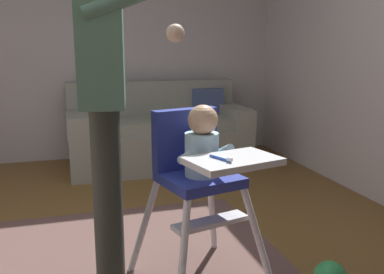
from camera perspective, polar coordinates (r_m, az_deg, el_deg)
wall_far at (r=4.89m, az=-12.86°, el=11.94°), size 4.85×0.06×2.51m
couch at (r=4.55m, az=-4.48°, el=0.48°), size 1.81×0.86×0.86m
high_chair at (r=2.20m, az=1.02°, el=-3.29°), size 0.72×0.82×0.96m
adult_standing at (r=2.12m, az=-11.33°, el=5.52°), size 0.51×0.55×1.78m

